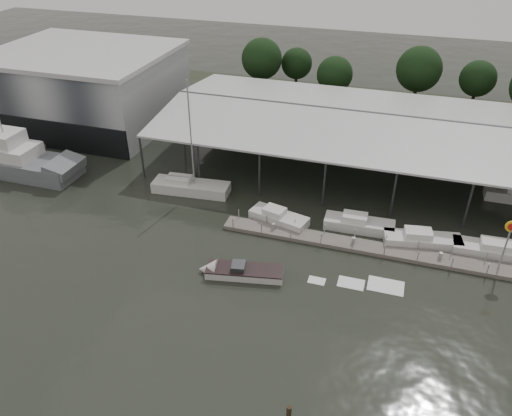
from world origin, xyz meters
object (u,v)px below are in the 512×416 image
(shell_fuel_sign, at_px, (509,237))
(grey_trawler, at_px, (18,160))
(white_sailboat, at_px, (190,187))
(speedboat_underway, at_px, (238,271))

(shell_fuel_sign, distance_m, grey_trawler, 54.24)
(shell_fuel_sign, relative_size, grey_trawler, 0.35)
(white_sailboat, distance_m, speedboat_underway, 15.89)
(shell_fuel_sign, distance_m, white_sailboat, 32.85)
(white_sailboat, xyz_separation_m, speedboat_underway, (10.06, -12.30, -0.26))
(shell_fuel_sign, bearing_deg, grey_trawler, 176.73)
(shell_fuel_sign, height_order, speedboat_underway, shell_fuel_sign)
(shell_fuel_sign, height_order, white_sailboat, white_sailboat)
(grey_trawler, bearing_deg, shell_fuel_sign, -3.12)
(white_sailboat, height_order, speedboat_underway, white_sailboat)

